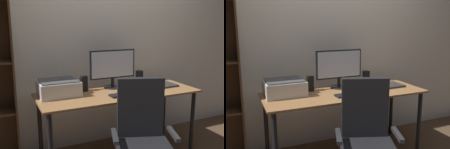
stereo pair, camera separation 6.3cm
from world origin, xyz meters
TOP-DOWN VIEW (x-y plane):
  - back_wall at (0.00, 0.50)m, footprint 6.40×0.10m
  - desk at (0.00, 0.00)m, footprint 1.72×0.66m
  - monitor at (0.02, 0.19)m, footprint 0.54×0.20m
  - keyboard at (-0.02, -0.15)m, footprint 0.29×0.12m
  - mouse at (0.18, -0.16)m, footprint 0.07×0.10m
  - coffee_mug at (0.09, -0.03)m, footprint 0.09×0.08m
  - laptop at (0.57, 0.01)m, footprint 0.33×0.24m
  - speaker_left at (-0.33, 0.18)m, footprint 0.06×0.07m
  - speaker_right at (0.36, 0.18)m, footprint 0.06×0.07m
  - printer at (-0.62, 0.13)m, footprint 0.40×0.34m
  - office_chair at (-0.12, -0.69)m, footprint 0.58×0.58m

SIDE VIEW (x-z plane):
  - office_chair at x=-0.12m, z-range -0.05..0.96m
  - desk at x=0.00m, z-range 0.29..1.03m
  - keyboard at x=-0.02m, z-range 0.74..0.76m
  - laptop at x=0.57m, z-range 0.74..0.76m
  - mouse at x=0.18m, z-range 0.74..0.77m
  - coffee_mug at x=0.09m, z-range 0.74..0.84m
  - printer at x=-0.62m, z-range 0.74..0.90m
  - speaker_left at x=-0.33m, z-range 0.74..0.91m
  - speaker_right at x=0.36m, z-range 0.74..0.91m
  - monitor at x=0.02m, z-range 0.77..1.20m
  - back_wall at x=0.00m, z-range 0.00..2.60m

